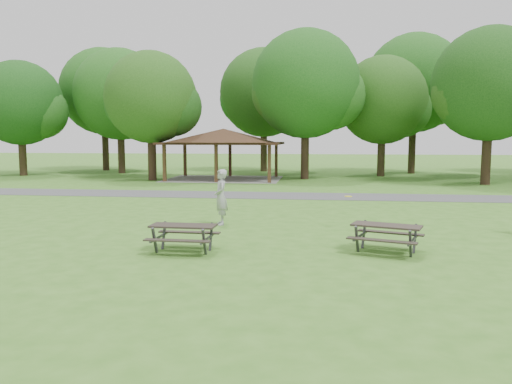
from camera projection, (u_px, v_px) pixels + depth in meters
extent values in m
plane|color=#3D7521|center=(199.00, 257.00, 13.11)|extent=(160.00, 160.00, 0.00)
cube|color=#4A4A4C|center=(261.00, 195.00, 26.91)|extent=(120.00, 3.20, 0.02)
cube|color=#3D2816|center=(164.00, 163.00, 34.94)|extent=(0.22, 0.22, 2.60)
cube|color=#3E2516|center=(185.00, 160.00, 40.26)|extent=(0.22, 0.22, 2.60)
cube|color=#3A2515|center=(216.00, 164.00, 34.47)|extent=(0.22, 0.22, 2.60)
cube|color=#361E13|center=(230.00, 160.00, 39.79)|extent=(0.22, 0.22, 2.60)
cube|color=#3D2716|center=(269.00, 164.00, 34.00)|extent=(0.22, 0.22, 2.60)
cube|color=#3D2816|center=(276.00, 160.00, 39.33)|extent=(0.22, 0.22, 2.60)
cube|color=black|center=(223.00, 143.00, 36.98)|extent=(8.60, 6.60, 0.16)
pyramid|color=#362115|center=(223.00, 135.00, 36.92)|extent=(7.01, 7.01, 1.00)
cube|color=gray|center=(224.00, 179.00, 37.27)|extent=(8.40, 6.40, 0.03)
cylinder|color=#302015|center=(23.00, 155.00, 40.72)|extent=(0.60, 0.60, 3.32)
sphere|color=#123F12|center=(20.00, 103.00, 40.26)|extent=(6.80, 6.80, 6.80)
sphere|color=#184914|center=(40.00, 112.00, 40.43)|extent=(4.42, 4.42, 4.42)
sphere|color=#164513|center=(3.00, 109.00, 40.29)|extent=(4.08, 4.08, 4.08)
cylinder|color=black|center=(121.00, 151.00, 43.26)|extent=(0.60, 0.60, 3.85)
sphere|color=#194D16|center=(120.00, 94.00, 42.72)|extent=(7.80, 7.80, 7.80)
sphere|color=#184313|center=(141.00, 104.00, 42.88)|extent=(5.07, 5.07, 5.07)
sphere|color=#123F12|center=(102.00, 101.00, 42.79)|extent=(4.68, 4.68, 4.68)
cylinder|color=black|center=(152.00, 156.00, 36.24)|extent=(0.60, 0.60, 3.50)
sphere|color=#1E4914|center=(151.00, 97.00, 35.77)|extent=(6.60, 6.60, 6.60)
sphere|color=#153F12|center=(172.00, 107.00, 35.95)|extent=(4.29, 4.29, 4.29)
sphere|color=#144212|center=(132.00, 104.00, 35.80)|extent=(3.96, 3.96, 3.96)
cylinder|color=black|center=(305.00, 152.00, 37.28)|extent=(0.60, 0.60, 4.02)
sphere|color=#164A15|center=(306.00, 84.00, 36.73)|extent=(8.00, 8.00, 8.00)
sphere|color=#1B4E16|center=(330.00, 95.00, 36.89)|extent=(5.20, 5.20, 5.20)
sphere|color=#1D4A15|center=(284.00, 92.00, 36.80)|extent=(4.80, 4.80, 4.80)
cylinder|color=black|center=(381.00, 155.00, 40.01)|extent=(0.60, 0.60, 3.43)
sphere|color=#1D4814|center=(383.00, 100.00, 39.53)|extent=(7.00, 7.00, 7.00)
sphere|color=#1B4A15|center=(402.00, 109.00, 39.70)|extent=(4.55, 4.55, 4.55)
sphere|color=#144614|center=(365.00, 107.00, 39.57)|extent=(4.20, 4.20, 4.20)
cylinder|color=black|center=(486.00, 156.00, 32.82)|extent=(0.60, 0.60, 3.78)
sphere|color=#154012|center=(490.00, 84.00, 32.31)|extent=(7.40, 7.40, 7.40)
sphere|color=#1F4614|center=(467.00, 93.00, 32.36)|extent=(4.44, 4.44, 4.44)
cylinder|color=black|center=(105.00, 147.00, 47.06)|extent=(0.60, 0.60, 4.38)
sphere|color=#184B15|center=(104.00, 91.00, 46.49)|extent=(8.00, 8.00, 8.00)
sphere|color=#1A3F12|center=(124.00, 100.00, 46.64)|extent=(5.20, 5.20, 5.20)
sphere|color=#1D4413|center=(87.00, 98.00, 46.56)|extent=(4.80, 4.80, 4.80)
cylinder|color=#2F2215|center=(264.00, 149.00, 45.67)|extent=(0.60, 0.60, 4.13)
sphere|color=#194513|center=(264.00, 93.00, 45.11)|extent=(8.00, 8.00, 8.00)
sphere|color=#1E4C15|center=(284.00, 102.00, 45.27)|extent=(5.20, 5.20, 5.20)
sphere|color=#164C15|center=(246.00, 99.00, 45.18)|extent=(4.80, 4.80, 4.80)
cylinder|color=black|center=(412.00, 147.00, 43.01)|extent=(0.60, 0.60, 4.55)
sphere|color=#184B15|center=(414.00, 83.00, 42.42)|extent=(8.40, 8.40, 8.40)
sphere|color=#1E4F16|center=(436.00, 93.00, 42.57)|extent=(5.46, 5.46, 5.46)
sphere|color=#1C4313|center=(394.00, 91.00, 42.50)|extent=(5.04, 5.04, 5.04)
cube|color=#2A231E|center=(183.00, 226.00, 13.65)|extent=(1.80, 0.75, 0.05)
cube|color=#2B241F|center=(177.00, 241.00, 13.11)|extent=(1.79, 0.30, 0.04)
cube|color=#2F2822|center=(189.00, 232.00, 14.26)|extent=(1.79, 0.30, 0.04)
cube|color=#3D3D40|center=(155.00, 241.00, 13.43)|extent=(0.07, 0.38, 0.78)
cube|color=#414144|center=(164.00, 235.00, 14.16)|extent=(0.07, 0.38, 0.78)
cube|color=#434346|center=(159.00, 237.00, 13.79)|extent=(0.09, 1.45, 0.05)
cube|color=#3F3F42|center=(204.00, 242.00, 13.22)|extent=(0.07, 0.38, 0.78)
cube|color=#3A3A3C|center=(211.00, 237.00, 13.96)|extent=(0.07, 0.38, 0.78)
cube|color=#3E3E41|center=(208.00, 238.00, 13.59)|extent=(0.09, 1.45, 0.05)
cube|color=#2F2822|center=(386.00, 226.00, 13.56)|extent=(1.97, 1.28, 0.05)
cube|color=#2D2620|center=(381.00, 241.00, 13.06)|extent=(1.82, 0.84, 0.04)
cube|color=#2E2721|center=(391.00, 233.00, 14.14)|extent=(1.82, 0.84, 0.04)
cube|color=#39393B|center=(357.00, 239.00, 13.57)|extent=(0.18, 0.38, 0.80)
cube|color=#3C3C3E|center=(364.00, 234.00, 14.25)|extent=(0.18, 0.38, 0.80)
cube|color=#38383A|center=(361.00, 236.00, 13.91)|extent=(0.54, 1.43, 0.05)
cube|color=#38383A|center=(410.00, 244.00, 12.95)|extent=(0.18, 0.38, 0.80)
cube|color=#3F3F42|center=(415.00, 239.00, 13.64)|extent=(0.18, 0.38, 0.80)
cube|color=#404042|center=(413.00, 240.00, 13.29)|extent=(0.54, 1.43, 0.05)
cylinder|color=yellow|center=(348.00, 196.00, 17.00)|extent=(0.29, 0.29, 0.02)
imported|color=#A3A3A5|center=(221.00, 197.00, 17.85)|extent=(0.68, 0.84, 2.00)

